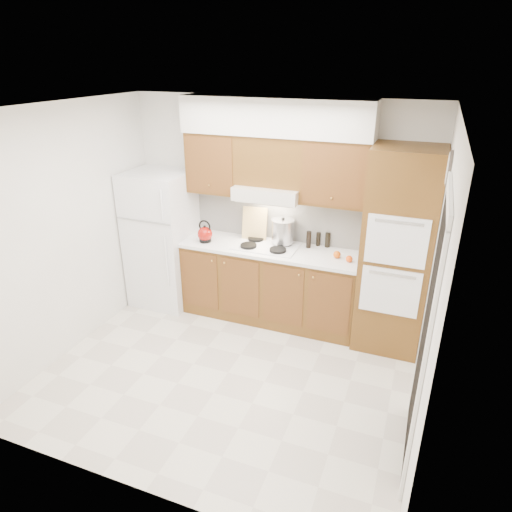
{
  "coord_description": "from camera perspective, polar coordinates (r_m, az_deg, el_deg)",
  "views": [
    {
      "loc": [
        1.64,
        -3.46,
        2.99
      ],
      "look_at": [
        0.14,
        0.45,
        1.15
      ],
      "focal_mm": 32.0,
      "sensor_mm": 36.0,
      "label": 1
    }
  ],
  "objects": [
    {
      "name": "wall_clock",
      "position": [
        4.09,
        22.99,
        10.05
      ],
      "size": [
        0.02,
        0.3,
        0.3
      ],
      "primitive_type": "cylinder",
      "rotation": [
        0.0,
        1.57,
        0.0
      ],
      "color": "#3F3833",
      "rests_on": "wall_right"
    },
    {
      "name": "upper_cab_right",
      "position": [
        5.01,
        10.04,
        10.22
      ],
      "size": [
        0.73,
        0.33,
        0.7
      ],
      "primitive_type": "cube",
      "color": "brown",
      "rests_on": "wall_back"
    },
    {
      "name": "condiment_a",
      "position": [
        5.32,
        6.61,
        2.06
      ],
      "size": [
        0.07,
        0.07,
        0.2
      ],
      "primitive_type": "cylinder",
      "rotation": [
        0.0,
        0.0,
        -0.39
      ],
      "color": "black",
      "rests_on": "countertop"
    },
    {
      "name": "soffit",
      "position": [
        5.08,
        2.48,
        17.03
      ],
      "size": [
        2.13,
        0.36,
        0.4
      ],
      "primitive_type": "cube",
      "color": "silver",
      "rests_on": "wall_back"
    },
    {
      "name": "wall_right",
      "position": [
        3.85,
        21.24,
        -4.05
      ],
      "size": [
        0.02,
        3.0,
        2.6
      ],
      "primitive_type": "cube",
      "color": "white",
      "rests_on": "floor"
    },
    {
      "name": "range_hood",
      "position": [
        5.21,
        1.64,
        7.96
      ],
      "size": [
        0.75,
        0.45,
        0.15
      ],
      "primitive_type": "cube",
      "color": "silver",
      "rests_on": "wall_back"
    },
    {
      "name": "ceiling",
      "position": [
        3.85,
        -4.52,
        17.85
      ],
      "size": [
        3.6,
        3.6,
        0.0
      ],
      "primitive_type": "plane",
      "color": "white",
      "rests_on": "wall_back"
    },
    {
      "name": "upper_cab_over_hood",
      "position": [
        5.18,
        1.91,
        11.85
      ],
      "size": [
        0.75,
        0.33,
        0.55
      ],
      "primitive_type": "cube",
      "color": "brown",
      "rests_on": "range_hood"
    },
    {
      "name": "stock_pot",
      "position": [
        5.35,
        3.37,
        3.08
      ],
      "size": [
        0.31,
        0.31,
        0.27
      ],
      "primitive_type": "cylinder",
      "rotation": [
        0.0,
        0.0,
        -0.22
      ],
      "color": "#B4B5B9",
      "rests_on": "cooktop"
    },
    {
      "name": "cooktop",
      "position": [
        5.36,
        1.33,
        1.3
      ],
      "size": [
        0.74,
        0.5,
        0.01
      ],
      "primitive_type": "cube",
      "color": "white",
      "rests_on": "countertop"
    },
    {
      "name": "fridge",
      "position": [
        5.91,
        -11.61,
        2.09
      ],
      "size": [
        0.75,
        0.72,
        1.72
      ],
      "primitive_type": "cube",
      "color": "white",
      "rests_on": "floor"
    },
    {
      "name": "countertop",
      "position": [
        5.34,
        1.76,
        0.89
      ],
      "size": [
        2.13,
        0.62,
        0.04
      ],
      "primitive_type": "cube",
      "color": "white",
      "rests_on": "base_cabinets"
    },
    {
      "name": "orange_near",
      "position": [
        5.03,
        11.57,
        -0.35
      ],
      "size": [
        0.08,
        0.08,
        0.07
      ],
      "primitive_type": "sphere",
      "rotation": [
        0.0,
        0.0,
        -0.05
      ],
      "color": "#DD4F0B",
      "rests_on": "countertop"
    },
    {
      "name": "oven_cabinet",
      "position": [
        5.0,
        17.18,
        0.43
      ],
      "size": [
        0.7,
        0.65,
        2.2
      ],
      "primitive_type": "cube",
      "color": "brown",
      "rests_on": "floor"
    },
    {
      "name": "base_cabinets",
      "position": [
        5.54,
        1.73,
        -3.56
      ],
      "size": [
        2.11,
        0.6,
        0.9
      ],
      "primitive_type": "cube",
      "color": "brown",
      "rests_on": "floor"
    },
    {
      "name": "doorway",
      "position": [
        3.66,
        20.33,
        -9.91
      ],
      "size": [
        0.02,
        0.9,
        2.1
      ],
      "primitive_type": "cube",
      "color": "black",
      "rests_on": "floor"
    },
    {
      "name": "cutting_board",
      "position": [
        5.5,
        -0.18,
        4.07
      ],
      "size": [
        0.31,
        0.13,
        0.4
      ],
      "primitive_type": "cube",
      "rotation": [
        -0.21,
        0.0,
        0.11
      ],
      "color": "tan",
      "rests_on": "countertop"
    },
    {
      "name": "kettle",
      "position": [
        5.49,
        -6.4,
        2.74
      ],
      "size": [
        0.21,
        0.21,
        0.18
      ],
      "primitive_type": "sphere",
      "rotation": [
        0.0,
        0.0,
        0.19
      ],
      "color": "maroon",
      "rests_on": "countertop"
    },
    {
      "name": "orange_far",
      "position": [
        5.11,
        10.08,
        0.18
      ],
      "size": [
        0.11,
        0.11,
        0.08
      ],
      "primitive_type": "sphere",
      "rotation": [
        0.0,
        0.0,
        0.35
      ],
      "color": "#E7590C",
      "rests_on": "countertop"
    },
    {
      "name": "upper_cab_left",
      "position": [
        5.46,
        -5.09,
        11.58
      ],
      "size": [
        0.63,
        0.33,
        0.7
      ],
      "primitive_type": "cube",
      "color": "brown",
      "rests_on": "wall_back"
    },
    {
      "name": "wall_back",
      "position": [
        5.49,
        2.64,
        5.76
      ],
      "size": [
        3.6,
        0.02,
        2.6
      ],
      "primitive_type": "cube",
      "color": "white",
      "rests_on": "floor"
    },
    {
      "name": "floor",
      "position": [
        4.85,
        -3.52,
        -14.34
      ],
      "size": [
        3.6,
        3.6,
        0.0
      ],
      "primitive_type": "plane",
      "color": "beige",
      "rests_on": "ground"
    },
    {
      "name": "condiment_b",
      "position": [
        5.4,
        7.78,
        2.11
      ],
      "size": [
        0.05,
        0.05,
        0.16
      ],
      "primitive_type": "cylinder",
      "rotation": [
        0.0,
        0.0,
        -0.1
      ],
      "color": "black",
      "rests_on": "countertop"
    },
    {
      "name": "backsplash",
      "position": [
        5.49,
        2.82,
        4.89
      ],
      "size": [
        2.11,
        0.03,
        0.56
      ],
      "primitive_type": "cube",
      "color": "white",
      "rests_on": "countertop"
    },
    {
      "name": "condiment_c",
      "position": [
        5.38,
        8.94,
        2.0
      ],
      "size": [
        0.08,
        0.08,
        0.17
      ],
      "primitive_type": "cylinder",
      "rotation": [
        0.0,
        0.0,
        -0.41
      ],
      "color": "black",
      "rests_on": "countertop"
    },
    {
      "name": "wall_left",
      "position": [
        5.16,
        -22.44,
        2.76
      ],
      "size": [
        0.02,
        3.0,
        2.6
      ],
      "primitive_type": "cube",
      "color": "white",
      "rests_on": "floor"
    }
  ]
}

